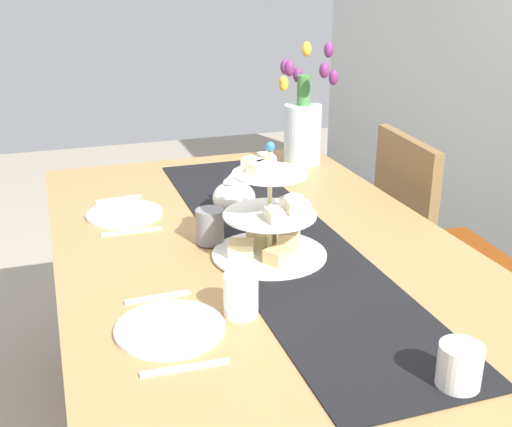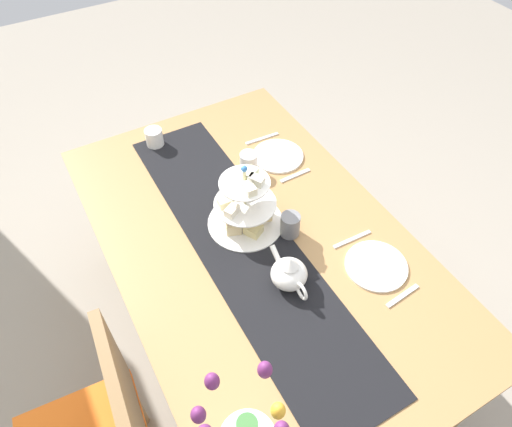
{
  "view_description": "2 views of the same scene",
  "coord_description": "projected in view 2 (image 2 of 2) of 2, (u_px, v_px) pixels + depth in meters",
  "views": [
    {
      "loc": [
        1.52,
        -0.51,
        1.45
      ],
      "look_at": [
        -0.04,
        0.01,
        0.82
      ],
      "focal_mm": 44.91,
      "sensor_mm": 36.0,
      "label": 1
    },
    {
      "loc": [
        -0.98,
        0.55,
        2.16
      ],
      "look_at": [
        0.06,
        -0.03,
        0.82
      ],
      "focal_mm": 32.74,
      "sensor_mm": 36.0,
      "label": 2
    }
  ],
  "objects": [
    {
      "name": "ground_plane",
      "position": [
        257.0,
        331.0,
        2.36
      ],
      "size": [
        8.0,
        8.0,
        0.0
      ],
      "primitive_type": "plane",
      "color": "gray"
    },
    {
      "name": "dining_table",
      "position": [
        257.0,
        253.0,
        1.87
      ],
      "size": [
        1.76,
        1.08,
        0.74
      ],
      "color": "#A37747",
      "rests_on": "ground_plane"
    },
    {
      "name": "table_runner",
      "position": [
        244.0,
        244.0,
        1.78
      ],
      "size": [
        1.54,
        0.35,
        0.0
      ],
      "primitive_type": "cube",
      "color": "black",
      "rests_on": "dining_table"
    },
    {
      "name": "tiered_cake_stand",
      "position": [
        245.0,
        208.0,
        1.78
      ],
      "size": [
        0.3,
        0.3,
        0.3
      ],
      "color": "beige",
      "rests_on": "table_runner"
    },
    {
      "name": "teapot",
      "position": [
        289.0,
        273.0,
        1.63
      ],
      "size": [
        0.24,
        0.13,
        0.14
      ],
      "color": "white",
      "rests_on": "table_runner"
    },
    {
      "name": "cream_jug",
      "position": [
        154.0,
        138.0,
        2.15
      ],
      "size": [
        0.08,
        0.08,
        0.08
      ],
      "primitive_type": "cylinder",
      "color": "white",
      "rests_on": "dining_table"
    },
    {
      "name": "dinner_plate_left",
      "position": [
        376.0,
        266.0,
        1.71
      ],
      "size": [
        0.23,
        0.23,
        0.01
      ],
      "primitive_type": "cylinder",
      "color": "white",
      "rests_on": "dining_table"
    },
    {
      "name": "fork_left",
      "position": [
        402.0,
        296.0,
        1.63
      ],
      "size": [
        0.03,
        0.15,
        0.01
      ],
      "primitive_type": "cube",
      "rotation": [
        0.0,
        0.0,
        0.09
      ],
      "color": "silver",
      "rests_on": "dining_table"
    },
    {
      "name": "knife_left",
      "position": [
        352.0,
        239.0,
        1.8
      ],
      "size": [
        0.02,
        0.17,
        0.01
      ],
      "primitive_type": "cube",
      "rotation": [
        0.0,
        0.0,
        -0.03
      ],
      "color": "silver",
      "rests_on": "dining_table"
    },
    {
      "name": "dinner_plate_right",
      "position": [
        278.0,
        156.0,
        2.12
      ],
      "size": [
        0.23,
        0.23,
        0.01
      ],
      "primitive_type": "cylinder",
      "color": "white",
      "rests_on": "dining_table"
    },
    {
      "name": "fork_right",
      "position": [
        295.0,
        175.0,
        2.03
      ],
      "size": [
        0.02,
        0.15,
        0.01
      ],
      "primitive_type": "cube",
      "rotation": [
        0.0,
        0.0,
        0.02
      ],
      "color": "silver",
      "rests_on": "dining_table"
    },
    {
      "name": "knife_right",
      "position": [
        262.0,
        138.0,
        2.2
      ],
      "size": [
        0.02,
        0.17,
        0.01
      ],
      "primitive_type": "cube",
      "rotation": [
        0.0,
        0.0,
        -0.04
      ],
      "color": "silver",
      "rests_on": "dining_table"
    },
    {
      "name": "mug_grey",
      "position": [
        290.0,
        225.0,
        1.78
      ],
      "size": [
        0.08,
        0.08,
        0.09
      ],
      "primitive_type": "cylinder",
      "color": "slate",
      "rests_on": "table_runner"
    },
    {
      "name": "mug_white_text",
      "position": [
        249.0,
        163.0,
        2.02
      ],
      "size": [
        0.08,
        0.08,
        0.09
      ],
      "primitive_type": "cylinder",
      "color": "white",
      "rests_on": "dining_table"
    }
  ]
}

